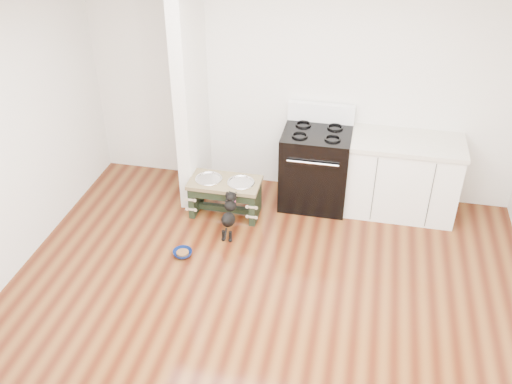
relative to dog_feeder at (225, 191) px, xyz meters
The scene contains 8 objects.
ground 1.86m from the dog_feeder, 67.25° to the right, with size 5.00×5.00×0.00m, color #41180B.
room_shell 2.25m from the dog_feeder, 67.25° to the right, with size 5.00×5.00×5.00m.
partition_wall 1.21m from the dog_feeder, 138.56° to the left, with size 0.15×0.80×2.70m, color silver.
oven_range 1.08m from the dog_feeder, 26.21° to the left, with size 0.76×0.69×1.14m.
cabinet_run 2.00m from the dog_feeder, 14.19° to the left, with size 1.24×0.64×0.91m.
dog_feeder is the anchor object (origin of this frame).
puppy 0.40m from the dog_feeder, 68.85° to the right, with size 0.14×0.41×0.49m.
floor_bowl 0.92m from the dog_feeder, 106.18° to the right, with size 0.24×0.24×0.06m.
Camera 1 is at (0.77, -3.51, 3.80)m, focal length 40.00 mm.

